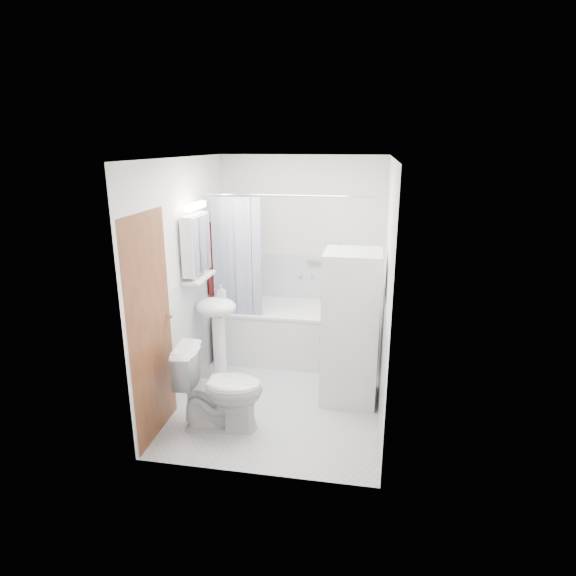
% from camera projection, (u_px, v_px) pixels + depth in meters
% --- Properties ---
extents(floor, '(2.60, 2.60, 0.00)m').
position_uv_depth(floor, '(283.00, 393.00, 5.06)').
color(floor, silver).
rests_on(floor, ground).
extents(room_walls, '(2.60, 2.60, 2.60)m').
position_uv_depth(room_walls, '(282.00, 256.00, 4.63)').
color(room_walls, white).
rests_on(room_walls, ground).
extents(wainscot, '(1.98, 2.58, 2.58)m').
position_uv_depth(wainscot, '(288.00, 330.00, 5.16)').
color(wainscot, white).
rests_on(wainscot, ground).
extents(door, '(0.05, 2.00, 2.00)m').
position_uv_depth(door, '(170.00, 317.00, 4.41)').
color(door, brown).
rests_on(door, ground).
extents(bathtub, '(1.70, 0.80, 0.64)m').
position_uv_depth(bathtub, '(291.00, 330.00, 5.84)').
color(bathtub, silver).
rests_on(bathtub, ground).
extents(tub_spout, '(0.04, 0.12, 0.04)m').
position_uv_depth(tub_spout, '(312.00, 275.00, 5.94)').
color(tub_spout, silver).
rests_on(tub_spout, room_walls).
extents(curtain_rod, '(1.88, 0.02, 0.02)m').
position_uv_depth(curtain_rod, '(286.00, 195.00, 5.04)').
color(curtain_rod, silver).
rests_on(curtain_rod, room_walls).
extents(shower_curtain, '(0.55, 0.02, 1.45)m').
position_uv_depth(shower_curtain, '(237.00, 263.00, 5.35)').
color(shower_curtain, '#16214E').
rests_on(shower_curtain, curtain_rod).
extents(sink, '(0.44, 0.37, 1.04)m').
position_uv_depth(sink, '(217.00, 320.00, 5.17)').
color(sink, white).
rests_on(sink, ground).
extents(medicine_cabinet, '(0.13, 0.50, 0.71)m').
position_uv_depth(medicine_cabinet, '(196.00, 242.00, 4.85)').
color(medicine_cabinet, silver).
rests_on(medicine_cabinet, room_walls).
extents(shelf, '(0.18, 0.54, 0.02)m').
position_uv_depth(shelf, '(199.00, 277.00, 4.96)').
color(shelf, silver).
rests_on(shelf, room_walls).
extents(shower_caddy, '(0.22, 0.06, 0.02)m').
position_uv_depth(shower_caddy, '(316.00, 261.00, 5.87)').
color(shower_caddy, silver).
rests_on(shower_caddy, room_walls).
extents(towel, '(0.07, 0.36, 0.87)m').
position_uv_depth(towel, '(215.00, 256.00, 5.56)').
color(towel, '#5B1512').
rests_on(towel, room_walls).
extents(washer_dryer, '(0.56, 0.55, 1.55)m').
position_uv_depth(washer_dryer, '(350.00, 327.00, 4.77)').
color(washer_dryer, silver).
rests_on(washer_dryer, ground).
extents(toilet, '(0.83, 0.51, 0.77)m').
position_uv_depth(toilet, '(220.00, 388.00, 4.37)').
color(toilet, white).
rests_on(toilet, ground).
extents(soap_pump, '(0.08, 0.17, 0.08)m').
position_uv_depth(soap_pump, '(222.00, 297.00, 5.14)').
color(soap_pump, gray).
rests_on(soap_pump, sink).
extents(shelf_bottle, '(0.07, 0.18, 0.07)m').
position_uv_depth(shelf_bottle, '(194.00, 277.00, 4.80)').
color(shelf_bottle, gray).
rests_on(shelf_bottle, shelf).
extents(shelf_cup, '(0.10, 0.09, 0.10)m').
position_uv_depth(shelf_cup, '(203.00, 269.00, 5.05)').
color(shelf_cup, gray).
rests_on(shelf_cup, shelf).
extents(shampoo_a, '(0.13, 0.17, 0.13)m').
position_uv_depth(shampoo_a, '(330.00, 255.00, 5.82)').
color(shampoo_a, gray).
rests_on(shampoo_a, shower_caddy).
extents(shampoo_b, '(0.08, 0.21, 0.08)m').
position_uv_depth(shampoo_b, '(340.00, 258.00, 5.80)').
color(shampoo_b, navy).
rests_on(shampoo_b, shower_caddy).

